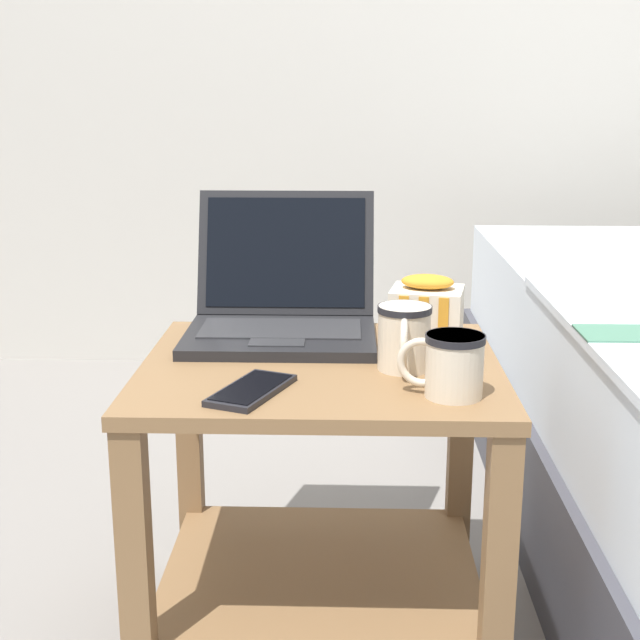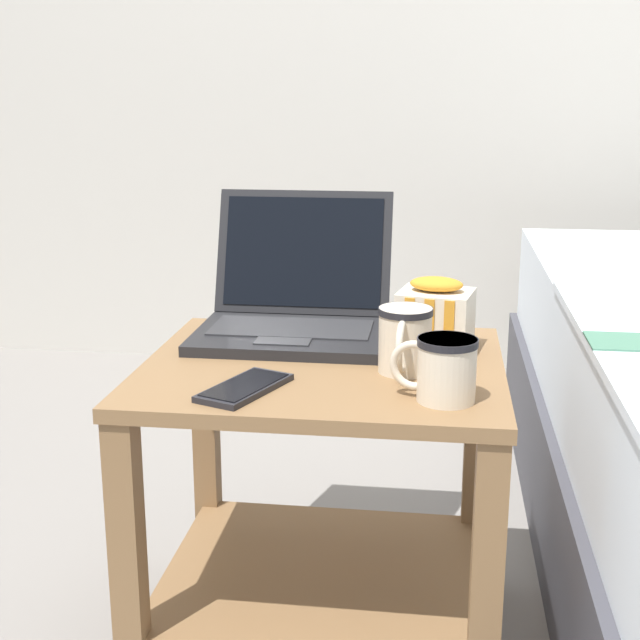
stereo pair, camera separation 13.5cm
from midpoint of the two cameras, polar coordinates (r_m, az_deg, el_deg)
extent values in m
plane|color=gray|center=(1.63, -2.48, -19.76)|extent=(8.00, 8.00, 0.00)
cube|color=olive|center=(1.41, -2.69, -3.23)|extent=(0.57, 0.50, 0.02)
cube|color=olive|center=(1.56, -2.53, -15.99)|extent=(0.53, 0.46, 0.02)
cube|color=olive|center=(1.36, -14.60, -16.00)|extent=(0.04, 0.04, 0.48)
cube|color=olive|center=(1.32, 8.33, -16.70)|extent=(0.04, 0.04, 0.48)
cube|color=olive|center=(1.74, -10.54, -8.66)|extent=(0.04, 0.04, 0.48)
cube|color=olive|center=(1.71, 6.69, -8.96)|extent=(0.04, 0.04, 0.48)
cube|color=black|center=(1.52, -5.11, -1.14)|extent=(0.32, 0.24, 0.02)
cube|color=#2D2D30|center=(1.54, -5.04, -0.58)|extent=(0.28, 0.13, 0.00)
cube|color=#2D2D30|center=(1.46, -5.42, -1.44)|extent=(0.09, 0.05, 0.00)
cube|color=black|center=(1.65, -4.55, 4.30)|extent=(0.32, 0.09, 0.22)
cube|color=black|center=(1.65, -4.57, 4.33)|extent=(0.29, 0.07, 0.19)
cube|color=silver|center=(1.67, -5.66, 5.17)|extent=(0.04, 0.02, 0.04)
cube|color=green|center=(1.65, -3.90, 3.16)|extent=(0.03, 0.01, 0.03)
cube|color=orange|center=(1.66, -1.89, 6.61)|extent=(0.02, 0.02, 0.04)
cylinder|color=beige|center=(1.36, 2.60, -1.17)|extent=(0.08, 0.08, 0.10)
cylinder|color=black|center=(1.35, 2.62, 0.68)|extent=(0.08, 0.08, 0.01)
cylinder|color=black|center=(1.35, 2.62, 0.31)|extent=(0.07, 0.07, 0.01)
torus|color=beige|center=(1.32, 2.48, -1.62)|extent=(0.02, 0.08, 0.08)
cylinder|color=beige|center=(1.25, 5.56, -2.98)|extent=(0.08, 0.08, 0.09)
cylinder|color=black|center=(1.24, 5.60, -1.21)|extent=(0.08, 0.08, 0.01)
cylinder|color=black|center=(1.24, 5.59, -1.61)|extent=(0.07, 0.07, 0.01)
torus|color=beige|center=(1.25, 3.51, -2.77)|extent=(0.07, 0.02, 0.07)
cube|color=silver|center=(1.48, 4.26, 0.10)|extent=(0.13, 0.12, 0.10)
cube|color=orange|center=(1.44, 2.69, -0.33)|extent=(0.02, 0.01, 0.10)
cube|color=orange|center=(1.43, 3.95, -0.40)|extent=(0.02, 0.01, 0.10)
cube|color=orange|center=(1.43, 5.22, -0.47)|extent=(0.02, 0.01, 0.10)
ellipsoid|color=orange|center=(1.47, 4.30, 2.44)|extent=(0.10, 0.08, 0.02)
cube|color=black|center=(1.28, -7.44, -4.54)|extent=(0.12, 0.17, 0.01)
cube|color=black|center=(1.28, -7.45, -4.32)|extent=(0.11, 0.15, 0.00)
camera|label=1|loc=(0.07, -92.86, -0.75)|focal=50.00mm
camera|label=2|loc=(0.07, 87.14, 0.75)|focal=50.00mm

